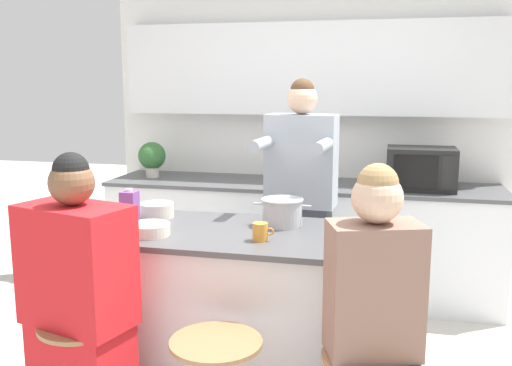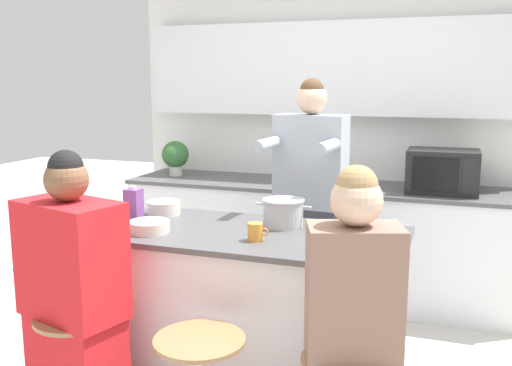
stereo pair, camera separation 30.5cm
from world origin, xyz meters
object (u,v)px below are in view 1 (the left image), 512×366
Objects in this scene: fruit_bowl at (149,229)px; microwave at (421,169)px; person_wrapped_blanket at (79,315)px; person_seated_near at (372,347)px; person_cooking at (300,217)px; coffee_cup_near at (260,232)px; cooking_pot at (282,212)px; kitchen_island at (253,314)px; potted_plant at (152,157)px; juice_carton at (130,209)px.

fruit_bowl is 0.43× the size of microwave.
person_wrapped_blanket is 1.00× the size of person_seated_near.
person_seated_near is 2.27m from microwave.
person_cooking is 1.23× the size of person_wrapped_blanket.
microwave is at bearing 52.57° from person_cooking.
coffee_cup_near is (-0.07, -0.85, 0.12)m from person_cooking.
person_cooking is 5.47× the size of cooking_pot.
coffee_cup_near is (0.08, -0.15, 0.51)m from kitchen_island.
person_seated_near is 4.44× the size of cooking_pot.
potted_plant reaches higher than cooking_pot.
microwave is (0.27, 2.22, 0.42)m from person_seated_near.
coffee_cup_near reaches higher than kitchen_island.
coffee_cup_near is 0.36× the size of potted_plant.
cooking_pot is 1.47× the size of fruit_bowl.
person_seated_near is 2.79× the size of microwave.
microwave is at bearing 70.42° from person_wrapped_blanket.
person_cooking reaches higher than person_seated_near.
potted_plant is (-1.36, 1.79, 0.11)m from coffee_cup_near.
microwave is (1.60, 1.63, 0.04)m from juice_carton.
kitchen_island is 5.38× the size of potted_plant.
person_seated_near is at bearing 16.03° from person_wrapped_blanket.
kitchen_island is at bearing -120.26° from microwave.
microwave reaches higher than fruit_bowl.
coffee_cup_near is at bearing -98.70° from cooking_pot.
fruit_bowl is at bearing -150.74° from cooking_pot.
fruit_bowl is (0.16, 0.45, 0.30)m from person_wrapped_blanket.
person_seated_near reaches higher than coffee_cup_near.
fruit_bowl is 0.59m from coffee_cup_near.
fruit_bowl is 1.98m from potted_plant.
coffee_cup_near is (-0.05, -0.32, -0.03)m from cooking_pot.
person_wrapped_blanket is at bearing -125.61° from microwave.
person_cooking is 8.05× the size of fruit_bowl.
person_seated_near is 13.01× the size of coffee_cup_near.
person_wrapped_blanket is at bearing -88.61° from juice_carton.
fruit_bowl is at bearing -176.88° from coffee_cup_near.
coffee_cup_near is at bearing 3.12° from fruit_bowl.
person_seated_near is 1.28m from fruit_bowl.
kitchen_island is 0.58m from cooking_pot.
person_seated_near is 1.02m from cooking_pot.
cooking_pot is 0.63× the size of microwave.
person_seated_near is at bearing -96.99° from microwave.
person_wrapped_blanket is 4.70× the size of potted_plant.
juice_carton is 2.29m from microwave.
person_seated_near is at bearing -49.57° from potted_plant.
fruit_bowl is at bearing 86.63° from person_wrapped_blanket.
kitchen_island is 0.54m from coffee_cup_near.
coffee_cup_near is 0.21× the size of microwave.
kitchen_island is at bearing 116.89° from coffee_cup_near.
person_seated_near is at bearing -44.20° from kitchen_island.
potted_plant reaches higher than coffee_cup_near.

